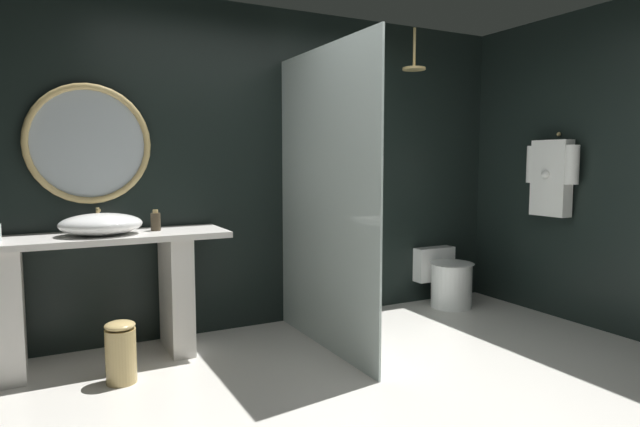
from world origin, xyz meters
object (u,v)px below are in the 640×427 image
Objects in this scene: round_wall_mirror at (89,144)px; toilet at (446,278)px; soap_dispenser at (156,221)px; rain_shower_head at (414,65)px; vessel_sink at (101,224)px; hanging_bathrobe at (551,175)px; waste_bin at (121,352)px.

round_wall_mirror reaches higher than toilet.
round_wall_mirror reaches higher than soap_dispenser.
round_wall_mirror is 2.70m from rain_shower_head.
rain_shower_head is (2.56, 0.00, 1.24)m from vessel_sink.
hanging_bathrobe is at bearing -14.48° from round_wall_mirror.
round_wall_mirror is at bearing 176.23° from toilet.
hanging_bathrobe is (3.58, -0.92, -0.24)m from round_wall_mirror.
soap_dispenser is 0.71m from round_wall_mirror.
toilet is (3.03, 0.07, -0.69)m from vessel_sink.
soap_dispenser is 0.25× the size of toilet.
round_wall_mirror is at bearing 165.52° from hanging_bathrobe.
hanging_bathrobe is 1.84× the size of waste_bin.
hanging_bathrobe is at bearing -54.55° from toilet.
soap_dispenser reaches higher than waste_bin.
rain_shower_head is 0.60× the size of toilet.
hanging_bathrobe is at bearing -33.34° from rain_shower_head.
toilet is at bearing 125.45° from hanging_bathrobe.
soap_dispenser is 2.52m from rain_shower_head.
soap_dispenser is at bearing -179.73° from toilet.
rain_shower_head reaches higher than hanging_bathrobe.
rain_shower_head is at bearing 0.00° from vessel_sink.
soap_dispenser is 0.38× the size of waste_bin.
waste_bin is (0.05, -0.41, -0.75)m from vessel_sink.
vessel_sink is 3.61m from hanging_bathrobe.
round_wall_mirror reaches higher than vessel_sink.
hanging_bathrobe reaches higher than vessel_sink.
vessel_sink is at bearing -170.35° from soap_dispenser.
waste_bin is at bearing -83.54° from round_wall_mirror.
vessel_sink is 1.49× the size of rain_shower_head.
soap_dispenser is 0.18× the size of round_wall_mirror.
waste_bin is (0.08, -0.69, -1.29)m from round_wall_mirror.
round_wall_mirror reaches higher than hanging_bathrobe.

